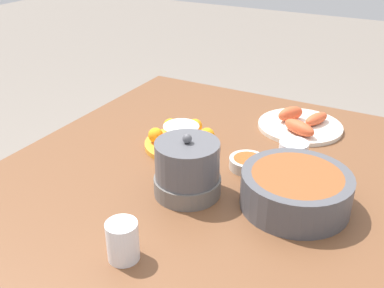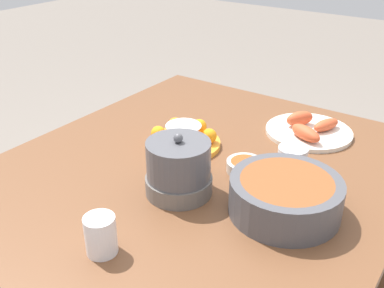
{
  "view_description": "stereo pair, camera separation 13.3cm",
  "coord_description": "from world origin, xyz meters",
  "px_view_note": "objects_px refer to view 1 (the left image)",
  "views": [
    {
      "loc": [
        1.0,
        0.51,
        1.4
      ],
      "look_at": [
        -0.04,
        -0.06,
        0.78
      ],
      "focal_mm": 42.0,
      "sensor_mm": 36.0,
      "label": 1
    },
    {
      "loc": [
        0.93,
        0.62,
        1.4
      ],
      "look_at": [
        -0.04,
        -0.06,
        0.78
      ],
      "focal_mm": 42.0,
      "sensor_mm": 36.0,
      "label": 2
    }
  ],
  "objects_px": {
    "dining_table": "(203,192)",
    "cup_near": "(123,241)",
    "cup_far": "(293,154)",
    "serving_bowl": "(296,189)",
    "warming_pot": "(187,169)",
    "seafood_platter": "(300,124)",
    "cake_plate": "(182,139)",
    "sauce_bowl": "(248,163)"
  },
  "relations": [
    {
      "from": "serving_bowl",
      "to": "seafood_platter",
      "type": "relative_size",
      "value": 0.96
    },
    {
      "from": "sauce_bowl",
      "to": "seafood_platter",
      "type": "relative_size",
      "value": 0.37
    },
    {
      "from": "sauce_bowl",
      "to": "cup_near",
      "type": "bearing_deg",
      "value": -10.41
    },
    {
      "from": "serving_bowl",
      "to": "warming_pot",
      "type": "bearing_deg",
      "value": -74.13
    },
    {
      "from": "cake_plate",
      "to": "serving_bowl",
      "type": "xyz_separation_m",
      "value": [
        0.14,
        0.4,
        0.02
      ]
    },
    {
      "from": "dining_table",
      "to": "seafood_platter",
      "type": "height_order",
      "value": "seafood_platter"
    },
    {
      "from": "seafood_platter",
      "to": "cup_far",
      "type": "height_order",
      "value": "cup_far"
    },
    {
      "from": "serving_bowl",
      "to": "warming_pot",
      "type": "height_order",
      "value": "warming_pot"
    },
    {
      "from": "serving_bowl",
      "to": "sauce_bowl",
      "type": "height_order",
      "value": "serving_bowl"
    },
    {
      "from": "dining_table",
      "to": "serving_bowl",
      "type": "xyz_separation_m",
      "value": [
        0.07,
        0.29,
        0.14
      ]
    },
    {
      "from": "sauce_bowl",
      "to": "cup_far",
      "type": "xyz_separation_m",
      "value": [
        -0.07,
        0.11,
        0.02
      ]
    },
    {
      "from": "dining_table",
      "to": "cup_far",
      "type": "bearing_deg",
      "value": 118.83
    },
    {
      "from": "sauce_bowl",
      "to": "seafood_platter",
      "type": "bearing_deg",
      "value": 170.14
    },
    {
      "from": "sauce_bowl",
      "to": "cake_plate",
      "type": "bearing_deg",
      "value": -96.05
    },
    {
      "from": "dining_table",
      "to": "cup_near",
      "type": "relative_size",
      "value": 13.7
    },
    {
      "from": "cake_plate",
      "to": "serving_bowl",
      "type": "relative_size",
      "value": 0.85
    },
    {
      "from": "cup_far",
      "to": "serving_bowl",
      "type": "bearing_deg",
      "value": 18.8
    },
    {
      "from": "cake_plate",
      "to": "cup_far",
      "type": "distance_m",
      "value": 0.34
    },
    {
      "from": "cake_plate",
      "to": "cup_near",
      "type": "bearing_deg",
      "value": 16.05
    },
    {
      "from": "dining_table",
      "to": "serving_bowl",
      "type": "height_order",
      "value": "serving_bowl"
    },
    {
      "from": "dining_table",
      "to": "cup_near",
      "type": "xyz_separation_m",
      "value": [
        0.42,
        0.03,
        0.14
      ]
    },
    {
      "from": "warming_pot",
      "to": "cake_plate",
      "type": "bearing_deg",
      "value": -146.96
    },
    {
      "from": "sauce_bowl",
      "to": "seafood_platter",
      "type": "distance_m",
      "value": 0.33
    },
    {
      "from": "cup_near",
      "to": "cup_far",
      "type": "height_order",
      "value": "cup_near"
    },
    {
      "from": "dining_table",
      "to": "warming_pot",
      "type": "xyz_separation_m",
      "value": [
        0.14,
        0.03,
        0.16
      ]
    },
    {
      "from": "cake_plate",
      "to": "cup_near",
      "type": "xyz_separation_m",
      "value": [
        0.5,
        0.14,
        0.02
      ]
    },
    {
      "from": "cake_plate",
      "to": "cup_far",
      "type": "bearing_deg",
      "value": 98.29
    },
    {
      "from": "sauce_bowl",
      "to": "serving_bowl",
      "type": "bearing_deg",
      "value": 55.71
    },
    {
      "from": "seafood_platter",
      "to": "cup_near",
      "type": "height_order",
      "value": "cup_near"
    },
    {
      "from": "cake_plate",
      "to": "warming_pot",
      "type": "bearing_deg",
      "value": 33.04
    },
    {
      "from": "serving_bowl",
      "to": "dining_table",
      "type": "bearing_deg",
      "value": -103.34
    },
    {
      "from": "seafood_platter",
      "to": "warming_pot",
      "type": "height_order",
      "value": "warming_pot"
    },
    {
      "from": "dining_table",
      "to": "cup_far",
      "type": "height_order",
      "value": "cup_far"
    },
    {
      "from": "seafood_platter",
      "to": "serving_bowl",
      "type": "bearing_deg",
      "value": 14.63
    },
    {
      "from": "serving_bowl",
      "to": "warming_pot",
      "type": "xyz_separation_m",
      "value": [
        0.07,
        -0.26,
        0.02
      ]
    },
    {
      "from": "dining_table",
      "to": "warming_pot",
      "type": "bearing_deg",
      "value": 10.59
    },
    {
      "from": "serving_bowl",
      "to": "cup_far",
      "type": "bearing_deg",
      "value": -161.2
    },
    {
      "from": "cake_plate",
      "to": "sauce_bowl",
      "type": "relative_size",
      "value": 2.19
    },
    {
      "from": "dining_table",
      "to": "cake_plate",
      "type": "bearing_deg",
      "value": -122.86
    },
    {
      "from": "warming_pot",
      "to": "dining_table",
      "type": "bearing_deg",
      "value": -169.41
    },
    {
      "from": "dining_table",
      "to": "warming_pot",
      "type": "height_order",
      "value": "warming_pot"
    },
    {
      "from": "serving_bowl",
      "to": "warming_pot",
      "type": "relative_size",
      "value": 1.55
    }
  ]
}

